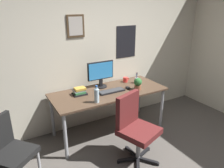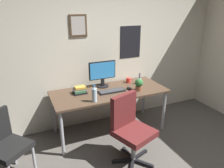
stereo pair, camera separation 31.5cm
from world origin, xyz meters
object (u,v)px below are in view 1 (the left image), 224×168
(potted_plant, at_px, (138,83))
(coffee_mug_near, at_px, (125,80))
(book_stack_left, at_px, (80,91))
(monitor, at_px, (101,73))
(computer_mouse, at_px, (128,88))
(pen_cup, at_px, (136,80))
(office_chair, at_px, (134,125))
(keyboard, at_px, (112,91))
(water_bottle, at_px, (97,95))
(side_chair, at_px, (8,149))

(potted_plant, bearing_deg, coffee_mug_near, 86.51)
(potted_plant, distance_m, book_stack_left, 0.94)
(monitor, distance_m, computer_mouse, 0.51)
(coffee_mug_near, distance_m, pen_cup, 0.20)
(potted_plant, bearing_deg, office_chair, -128.58)
(keyboard, xyz_separation_m, water_bottle, (-0.37, -0.23, 0.09))
(coffee_mug_near, bearing_deg, potted_plant, -93.49)
(water_bottle, xyz_separation_m, potted_plant, (0.79, 0.11, -0.00))
(keyboard, relative_size, potted_plant, 2.21)
(keyboard, relative_size, computer_mouse, 3.91)
(water_bottle, relative_size, pen_cup, 1.26)
(office_chair, xyz_separation_m, computer_mouse, (0.36, 0.70, 0.23))
(monitor, distance_m, coffee_mug_near, 0.53)
(keyboard, relative_size, book_stack_left, 2.05)
(keyboard, bearing_deg, office_chair, -94.53)
(side_chair, relative_size, computer_mouse, 7.95)
(office_chair, bearing_deg, computer_mouse, 63.05)
(side_chair, height_order, keyboard, side_chair)
(water_bottle, distance_m, pen_cup, 1.03)
(computer_mouse, bearing_deg, water_bottle, -162.22)
(monitor, xyz_separation_m, book_stack_left, (-0.43, -0.13, -0.19))
(computer_mouse, xyz_separation_m, potted_plant, (0.12, -0.10, 0.09))
(computer_mouse, relative_size, book_stack_left, 0.52)
(keyboard, height_order, coffee_mug_near, coffee_mug_near)
(computer_mouse, bearing_deg, pen_cup, 28.71)
(side_chair, xyz_separation_m, water_bottle, (1.20, 0.15, 0.34))
(office_chair, relative_size, book_stack_left, 4.53)
(office_chair, distance_m, water_bottle, 0.66)
(monitor, bearing_deg, computer_mouse, -40.91)
(office_chair, bearing_deg, potted_plant, 51.42)
(office_chair, distance_m, monitor, 1.10)
(monitor, xyz_separation_m, keyboard, (0.05, -0.28, -0.23))
(water_bottle, bearing_deg, coffee_mug_near, 31.97)
(side_chair, xyz_separation_m, monitor, (1.53, 0.67, 0.48))
(potted_plant, xyz_separation_m, book_stack_left, (-0.90, 0.27, -0.05))
(potted_plant, relative_size, pen_cup, 0.98)
(book_stack_left, bearing_deg, office_chair, -64.08)
(side_chair, height_order, computer_mouse, side_chair)
(pen_cup, xyz_separation_m, book_stack_left, (-1.06, 0.01, -0.00))
(side_chair, relative_size, book_stack_left, 4.17)
(office_chair, xyz_separation_m, side_chair, (-1.52, 0.33, -0.03))
(keyboard, relative_size, coffee_mug_near, 3.64)
(book_stack_left, bearing_deg, monitor, 17.01)
(side_chair, relative_size, monitor, 1.90)
(pen_cup, distance_m, book_stack_left, 1.06)
(side_chair, height_order, monitor, monitor)
(water_bottle, xyz_separation_m, book_stack_left, (-0.11, 0.38, -0.05))
(side_chair, xyz_separation_m, book_stack_left, (1.10, 0.54, 0.29))
(coffee_mug_near, distance_m, book_stack_left, 0.93)
(monitor, bearing_deg, pen_cup, -12.97)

